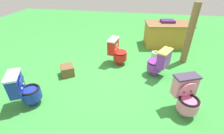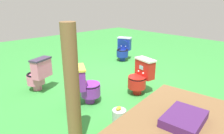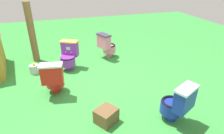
{
  "view_description": "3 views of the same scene",
  "coord_description": "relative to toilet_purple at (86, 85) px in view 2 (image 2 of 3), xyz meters",
  "views": [
    {
      "loc": [
        0.62,
        -3.16,
        2.29
      ],
      "look_at": [
        0.09,
        -0.18,
        0.44
      ],
      "focal_mm": 25.8,
      "sensor_mm": 36.0,
      "label": 1
    },
    {
      "loc": [
        3.05,
        3.11,
        1.85
      ],
      "look_at": [
        0.11,
        -0.04,
        0.38
      ],
      "focal_mm": 31.71,
      "sensor_mm": 36.0,
      "label": 2
    },
    {
      "loc": [
        -3.52,
        0.64,
        2.32
      ],
      "look_at": [
        0.25,
        -0.55,
        0.33
      ],
      "focal_mm": 30.95,
      "sensor_mm": 36.0,
      "label": 3
    }
  ],
  "objects": [
    {
      "name": "lemon_bucket",
      "position": [
        -0.0,
        0.88,
        -0.25
      ],
      "size": [
        0.22,
        0.22,
        0.28
      ],
      "color": "#B7B7BF",
      "rests_on": "ground"
    },
    {
      "name": "toilet_pink",
      "position": [
        0.4,
        -1.13,
        0.0
      ],
      "size": [
        0.56,
        0.61,
        0.73
      ],
      "rotation": [
        0.0,
        0.0,
        3.54
      ],
      "color": "pink",
      "rests_on": "ground"
    },
    {
      "name": "toilet_purple",
      "position": [
        0.0,
        0.0,
        0.0
      ],
      "size": [
        0.62,
        0.59,
        0.73
      ],
      "rotation": [
        0.0,
        0.0,
        1.07
      ],
      "color": "purple",
      "rests_on": "ground"
    },
    {
      "name": "wooden_post",
      "position": [
        0.79,
        0.85,
        0.44
      ],
      "size": [
        0.18,
        0.18,
        1.62
      ],
      "primitive_type": "cylinder",
      "color": "brown",
      "rests_on": "ground"
    },
    {
      "name": "ground",
      "position": [
        -1.13,
        -0.33,
        -0.37
      ],
      "size": [
        14.0,
        14.0,
        0.0
      ],
      "primitive_type": "plane",
      "color": "green"
    },
    {
      "name": "toilet_red",
      "position": [
        -1.08,
        0.42,
        0.0
      ],
      "size": [
        0.55,
        0.48,
        0.73
      ],
      "rotation": [
        0.0,
        0.0,
        4.54
      ],
      "color": "red",
      "rests_on": "ground"
    },
    {
      "name": "small_crate",
      "position": [
        -2.21,
        -0.36,
        -0.24
      ],
      "size": [
        0.44,
        0.45,
        0.25
      ],
      "primitive_type": "cube",
      "rotation": [
        0.0,
        0.0,
        3.71
      ],
      "color": "brown",
      "rests_on": "ground"
    },
    {
      "name": "toilet_blue",
      "position": [
        -2.54,
        -1.48,
        0.0
      ],
      "size": [
        0.62,
        0.58,
        0.73
      ],
      "rotation": [
        0.0,
        0.0,
        5.17
      ],
      "color": "#192D9E",
      "rests_on": "ground"
    }
  ]
}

